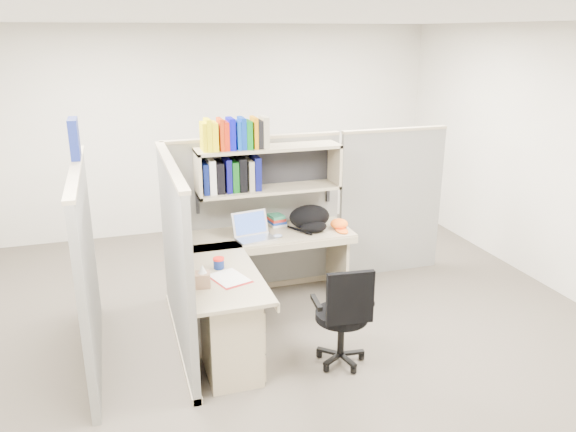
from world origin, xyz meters
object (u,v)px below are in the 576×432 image
object	(u,v)px
desk	(243,306)
backpack	(311,218)
snack_canister	(219,263)
task_chair	(343,331)
laptop	(255,227)

from	to	relation	value
desk	backpack	xyz separation A→B (m)	(0.89, 0.82, 0.41)
backpack	desk	bearing A→B (deg)	-147.78
snack_canister	desk	bearing A→B (deg)	-44.98
snack_canister	task_chair	distance (m)	1.15
laptop	snack_canister	bearing A→B (deg)	-138.64
laptop	task_chair	world-z (taller)	laptop
backpack	snack_canister	bearing A→B (deg)	-158.23
snack_canister	task_chair	size ratio (longest dim) A/B	0.11
backpack	task_chair	world-z (taller)	backpack
desk	laptop	size ratio (longest dim) A/B	4.92
laptop	snack_canister	size ratio (longest dim) A/B	3.77
laptop	backpack	bearing A→B (deg)	-1.84
desk	backpack	world-z (taller)	backpack
backpack	task_chair	size ratio (longest dim) A/B	0.46
desk	backpack	size ratio (longest dim) A/B	4.25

